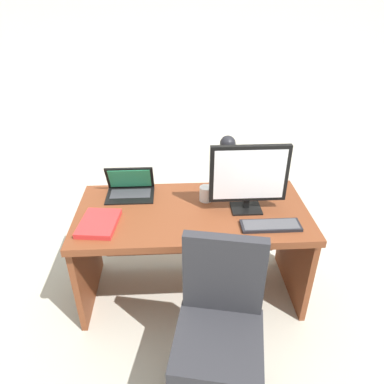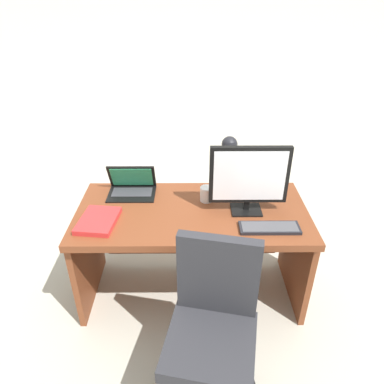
% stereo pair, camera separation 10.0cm
% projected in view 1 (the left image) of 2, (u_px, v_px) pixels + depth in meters
% --- Properties ---
extents(ground, '(12.00, 12.00, 0.00)m').
position_uv_depth(ground, '(185.00, 193.00, 4.07)').
color(ground, '#B7B2A3').
extents(back_wall, '(10.00, 0.10, 2.80)m').
position_uv_depth(back_wall, '(178.00, 34.00, 5.42)').
color(back_wall, silver).
rests_on(back_wall, ground).
extents(desk, '(1.55, 0.76, 0.74)m').
position_uv_depth(desk, '(192.00, 230.00, 2.53)').
color(desk, brown).
rests_on(desk, ground).
extents(monitor, '(0.51, 0.16, 0.46)m').
position_uv_depth(monitor, '(249.00, 176.00, 2.28)').
color(monitor, black).
rests_on(monitor, desk).
extents(laptop, '(0.34, 0.24, 0.21)m').
position_uv_depth(laptop, '(130.00, 186.00, 2.56)').
color(laptop, black).
rests_on(laptop, desk).
extents(keyboard, '(0.37, 0.13, 0.02)m').
position_uv_depth(keyboard, '(271.00, 226.00, 2.23)').
color(keyboard, black).
rests_on(keyboard, desk).
extents(mouse, '(0.04, 0.07, 0.03)m').
position_uv_depth(mouse, '(201.00, 236.00, 2.12)').
color(mouse, '#B7BABF').
rests_on(mouse, desk).
extents(desk_lamp, '(0.12, 0.14, 0.42)m').
position_uv_depth(desk_lamp, '(227.00, 151.00, 2.48)').
color(desk_lamp, black).
rests_on(desk_lamp, desk).
extents(book, '(0.26, 0.32, 0.03)m').
position_uv_depth(book, '(99.00, 223.00, 2.24)').
color(book, red).
rests_on(book, desk).
extents(coffee_mug, '(0.12, 0.09, 0.11)m').
position_uv_depth(coffee_mug, '(206.00, 194.00, 2.48)').
color(coffee_mug, white).
rests_on(coffee_mug, desk).
extents(office_chair, '(0.56, 0.57, 0.97)m').
position_uv_depth(office_chair, '(219.00, 339.00, 1.93)').
color(office_chair, black).
rests_on(office_chair, ground).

